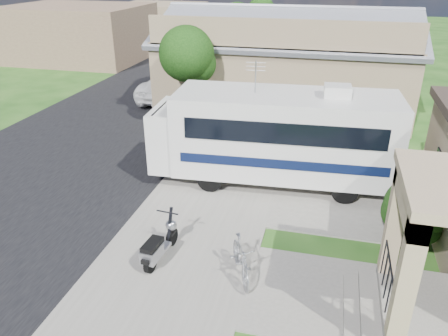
% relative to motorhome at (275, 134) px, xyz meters
% --- Properties ---
extents(ground, '(120.00, 120.00, 0.00)m').
position_rel_motorhome_xyz_m(ground, '(-0.76, -4.52, -1.77)').
color(ground, '#184011').
extents(street_slab, '(9.00, 80.00, 0.02)m').
position_rel_motorhome_xyz_m(street_slab, '(-8.26, 5.48, -1.76)').
color(street_slab, black).
rests_on(street_slab, ground).
extents(sidewalk_slab, '(4.00, 80.00, 0.06)m').
position_rel_motorhome_xyz_m(sidewalk_slab, '(-1.76, 5.48, -1.74)').
color(sidewalk_slab, slate).
rests_on(sidewalk_slab, ground).
extents(driveway_slab, '(7.00, 6.00, 0.05)m').
position_rel_motorhome_xyz_m(driveway_slab, '(0.74, -0.02, -1.74)').
color(driveway_slab, slate).
rests_on(driveway_slab, ground).
extents(walk_slab, '(4.00, 3.00, 0.05)m').
position_rel_motorhome_xyz_m(walk_slab, '(2.24, -5.52, -1.74)').
color(walk_slab, slate).
rests_on(walk_slab, ground).
extents(warehouse, '(12.50, 8.40, 5.04)m').
position_rel_motorhome_xyz_m(warehouse, '(-0.76, 9.44, 0.22)').
color(warehouse, '#867354').
rests_on(warehouse, ground).
extents(distant_bldg_far, '(10.00, 8.00, 4.00)m').
position_rel_motorhome_xyz_m(distant_bldg_far, '(-17.76, 17.48, 0.23)').
color(distant_bldg_far, brown).
rests_on(distant_bldg_far, ground).
extents(distant_bldg_near, '(8.00, 7.00, 3.20)m').
position_rel_motorhome_xyz_m(distant_bldg_near, '(-15.76, 29.48, -0.17)').
color(distant_bldg_near, '#867354').
rests_on(distant_bldg_near, ground).
extents(street_tree_a, '(2.44, 2.40, 4.58)m').
position_rel_motorhome_xyz_m(street_tree_a, '(-4.46, 4.53, 1.48)').
color(street_tree_a, '#312216').
rests_on(street_tree_a, ground).
extents(street_tree_b, '(2.44, 2.40, 4.73)m').
position_rel_motorhome_xyz_m(street_tree_b, '(-4.46, 14.53, 1.62)').
color(street_tree_b, '#312216').
rests_on(street_tree_b, ground).
extents(street_tree_c, '(2.44, 2.40, 4.42)m').
position_rel_motorhome_xyz_m(street_tree_c, '(-4.46, 23.53, 1.34)').
color(street_tree_c, '#312216').
rests_on(street_tree_c, ground).
extents(motorhome, '(8.18, 3.03, 4.12)m').
position_rel_motorhome_xyz_m(motorhome, '(0.00, 0.00, 0.00)').
color(motorhome, silver).
rests_on(motorhome, ground).
extents(shrub, '(1.88, 1.79, 2.31)m').
position_rel_motorhome_xyz_m(shrub, '(4.21, -2.73, -0.59)').
color(shrub, '#312216').
rests_on(shrub, ground).
extents(scooter, '(0.61, 1.73, 1.14)m').
position_rel_motorhome_xyz_m(scooter, '(-2.15, -5.22, -1.26)').
color(scooter, black).
rests_on(scooter, ground).
extents(bicycle, '(1.13, 1.75, 1.02)m').
position_rel_motorhome_xyz_m(bicycle, '(-0.01, -5.33, -1.26)').
color(bicycle, '#929399').
rests_on(bicycle, ground).
extents(pickup_truck, '(3.14, 6.16, 1.67)m').
position_rel_motorhome_xyz_m(pickup_truck, '(-6.61, 8.92, -0.93)').
color(pickup_truck, white).
rests_on(pickup_truck, ground).
extents(van, '(2.81, 5.93, 1.67)m').
position_rel_motorhome_xyz_m(van, '(-7.24, 15.66, -0.93)').
color(van, white).
rests_on(van, ground).
extents(garden_hose, '(0.37, 0.37, 0.16)m').
position_rel_motorhome_xyz_m(garden_hose, '(2.97, -4.95, -1.69)').
color(garden_hose, '#166F25').
rests_on(garden_hose, ground).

